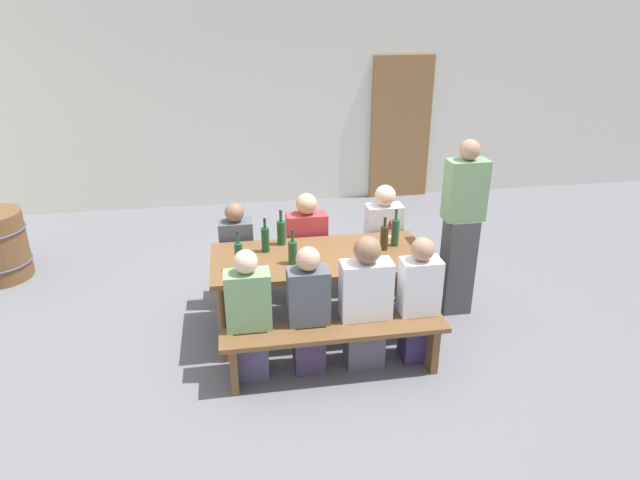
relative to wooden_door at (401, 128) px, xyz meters
name	(u,v)px	position (x,y,z in m)	size (l,w,h in m)	color
ground_plane	(320,328)	(-1.82, -3.57, -1.05)	(24.00, 24.00, 0.00)	slate
back_wall	(277,92)	(-1.82, 0.14, 0.55)	(14.00, 0.20, 3.20)	silver
wooden_door	(401,128)	(0.00, 0.00, 0.00)	(0.90, 0.06, 2.10)	olive
tasting_table	(320,264)	(-1.82, -3.57, -0.38)	(1.91, 0.85, 0.75)	brown
bench_near	(335,339)	(-1.82, -4.29, -0.70)	(1.81, 0.30, 0.45)	brown
bench_far	(308,261)	(-1.82, -2.84, -0.70)	(1.81, 0.30, 0.45)	brown
wine_bottle_0	(293,252)	(-2.07, -3.68, -0.19)	(0.08, 0.08, 0.31)	#234C2D
wine_bottle_1	(239,256)	(-2.53, -3.74, -0.17)	(0.07, 0.07, 0.35)	#234C2D
wine_bottle_2	(395,232)	(-1.11, -3.46, -0.17)	(0.07, 0.07, 0.35)	#234C2D
wine_bottle_3	(265,239)	(-2.28, -3.40, -0.18)	(0.07, 0.07, 0.32)	#194723
wine_bottle_4	(281,232)	(-2.13, -3.26, -0.18)	(0.08, 0.08, 0.33)	#194723
wine_bottle_5	(384,237)	(-1.23, -3.53, -0.18)	(0.07, 0.07, 0.31)	#332814
wine_glass_0	(363,252)	(-1.49, -3.81, -0.18)	(0.07, 0.07, 0.16)	silver
wine_glass_1	(390,225)	(-1.10, -3.26, -0.18)	(0.06, 0.06, 0.18)	silver
seated_guest_near_0	(249,318)	(-2.48, -4.14, -0.52)	(0.35, 0.24, 1.11)	#53496C
seated_guest_near_1	(309,313)	(-2.01, -4.14, -0.52)	(0.33, 0.24, 1.10)	#3F314D
seated_guest_near_2	(365,305)	(-1.54, -4.14, -0.50)	(0.41, 0.24, 1.16)	#575260
seated_guest_near_3	(418,303)	(-1.09, -4.14, -0.52)	(0.32, 0.24, 1.11)	#352955
seated_guest_far_0	(237,258)	(-2.54, -2.99, -0.54)	(0.32, 0.24, 1.08)	brown
seated_guest_far_1	(307,251)	(-1.85, -2.99, -0.51)	(0.39, 0.24, 1.13)	#46284C
seated_guest_far_2	(383,243)	(-1.08, -2.99, -0.48)	(0.35, 0.24, 1.18)	#495639
standing_host	(461,232)	(-0.46, -3.44, -0.22)	(0.37, 0.24, 1.71)	#454445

